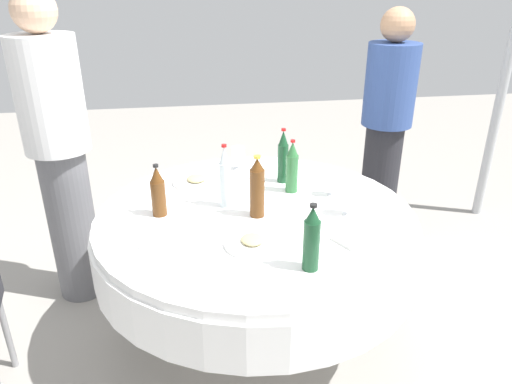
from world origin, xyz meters
The scene contains 19 objects.
ground_plane centered at (0.00, 0.00, 0.00)m, with size 10.00×10.00×0.00m, color gray.
dining_table centered at (0.00, 0.00, 0.60)m, with size 1.55×1.55×0.74m.
bottle_brown_mid centered at (-0.04, 0.00, 0.88)m, with size 0.07×0.07×0.30m.
bottle_dark_green_near centered at (0.34, -0.20, 0.88)m, with size 0.06×0.06×0.30m.
bottle_dark_green_right centered at (-0.51, -0.13, 0.87)m, with size 0.06×0.06×0.28m.
bottle_brown_south centered at (0.04, 0.45, 0.86)m, with size 0.07×0.07×0.25m.
bottle_clear_inner centered at (0.09, 0.14, 0.89)m, with size 0.06×0.06×0.32m.
bottle_green_rear centered at (0.21, -0.22, 0.87)m, with size 0.06×0.06×0.28m.
wine_glass_south centered at (-0.09, -0.43, 0.84)m, with size 0.07×0.07×0.15m.
wine_glass_inner centered at (0.13, -0.42, 0.83)m, with size 0.07×0.07×0.13m.
wine_glass_rear centered at (0.57, 0.02, 0.83)m, with size 0.07×0.07×0.13m.
plate_east centered at (0.40, 0.27, 0.75)m, with size 0.25×0.25×0.04m.
plate_west centered at (-0.30, 0.06, 0.75)m, with size 0.24×0.24×0.04m.
spoon_near centered at (0.17, -0.60, 0.74)m, with size 0.18×0.02×0.01m, color silver.
fork_right centered at (-0.23, 0.53, 0.74)m, with size 0.18×0.02×0.01m, color silver.
folded_napkin centered at (-0.33, -0.36, 0.75)m, with size 0.13×0.13×0.02m, color white.
person_mid centered at (0.55, 0.99, 0.91)m, with size 0.34×0.34×1.73m.
person_near centered at (0.99, -1.06, 0.84)m, with size 0.34×0.34×1.60m.
tent_pole_main centered at (1.16, -2.00, 1.25)m, with size 0.07×0.07×2.51m, color #B2B5B7.
Camera 1 is at (-2.02, 0.31, 1.78)m, focal length 33.62 mm.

